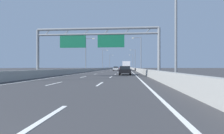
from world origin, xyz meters
TOP-DOWN VIEW (x-y plane):
  - ground_plane at (0.00, 100.00)m, footprint 260.00×260.00m
  - lane_dash_left_1 at (-1.80, 12.50)m, footprint 0.16×3.00m
  - lane_dash_left_2 at (-1.80, 21.50)m, footprint 0.16×3.00m
  - lane_dash_left_3 at (-1.80, 30.50)m, footprint 0.16×3.00m
  - lane_dash_left_4 at (-1.80, 39.50)m, footprint 0.16×3.00m
  - lane_dash_left_5 at (-1.80, 48.50)m, footprint 0.16×3.00m
  - lane_dash_left_6 at (-1.80, 57.50)m, footprint 0.16×3.00m
  - lane_dash_left_7 at (-1.80, 66.50)m, footprint 0.16×3.00m
  - lane_dash_left_8 at (-1.80, 75.50)m, footprint 0.16×3.00m
  - lane_dash_left_9 at (-1.80, 84.50)m, footprint 0.16×3.00m
  - lane_dash_left_10 at (-1.80, 93.50)m, footprint 0.16×3.00m
  - lane_dash_left_11 at (-1.80, 102.50)m, footprint 0.16×3.00m
  - lane_dash_left_12 at (-1.80, 111.50)m, footprint 0.16×3.00m
  - lane_dash_left_13 at (-1.80, 120.50)m, footprint 0.16×3.00m
  - lane_dash_left_14 at (-1.80, 129.50)m, footprint 0.16×3.00m
  - lane_dash_left_15 at (-1.80, 138.50)m, footprint 0.16×3.00m
  - lane_dash_left_16 at (-1.80, 147.50)m, footprint 0.16×3.00m
  - lane_dash_left_17 at (-1.80, 156.50)m, footprint 0.16×3.00m
  - lane_dash_right_0 at (1.80, 3.50)m, footprint 0.16×3.00m
  - lane_dash_right_1 at (1.80, 12.50)m, footprint 0.16×3.00m
  - lane_dash_right_2 at (1.80, 21.50)m, footprint 0.16×3.00m
  - lane_dash_right_3 at (1.80, 30.50)m, footprint 0.16×3.00m
  - lane_dash_right_4 at (1.80, 39.50)m, footprint 0.16×3.00m
  - lane_dash_right_5 at (1.80, 48.50)m, footprint 0.16×3.00m
  - lane_dash_right_6 at (1.80, 57.50)m, footprint 0.16×3.00m
  - lane_dash_right_7 at (1.80, 66.50)m, footprint 0.16×3.00m
  - lane_dash_right_8 at (1.80, 75.50)m, footprint 0.16×3.00m
  - lane_dash_right_9 at (1.80, 84.50)m, footprint 0.16×3.00m
  - lane_dash_right_10 at (1.80, 93.50)m, footprint 0.16×3.00m
  - lane_dash_right_11 at (1.80, 102.50)m, footprint 0.16×3.00m
  - lane_dash_right_12 at (1.80, 111.50)m, footprint 0.16×3.00m
  - lane_dash_right_13 at (1.80, 120.50)m, footprint 0.16×3.00m
  - lane_dash_right_14 at (1.80, 129.50)m, footprint 0.16×3.00m
  - lane_dash_right_15 at (1.80, 138.50)m, footprint 0.16×3.00m
  - lane_dash_right_16 at (1.80, 147.50)m, footprint 0.16×3.00m
  - lane_dash_right_17 at (1.80, 156.50)m, footprint 0.16×3.00m
  - edge_line_left at (-5.25, 88.00)m, footprint 0.16×176.00m
  - edge_line_right at (5.25, 88.00)m, footprint 0.16×176.00m
  - barrier_left at (-6.90, 110.00)m, footprint 0.45×220.00m
  - barrier_right at (6.90, 110.00)m, footprint 0.45×220.00m
  - sign_gantry at (-0.15, 21.09)m, footprint 16.00×0.36m
  - streetlamp_right_near at (7.47, 13.28)m, footprint 2.58×0.28m
  - streetlamp_left_mid at (-7.47, 46.95)m, footprint 2.58×0.28m
  - streetlamp_right_mid at (7.47, 46.95)m, footprint 2.58×0.28m
  - streetlamp_left_far at (-7.47, 80.62)m, footprint 2.58×0.28m
  - streetlamp_right_far at (7.47, 80.62)m, footprint 2.58×0.28m
  - streetlamp_left_distant at (-7.47, 114.29)m, footprint 2.58×0.28m
  - streetlamp_right_distant at (7.47, 114.29)m, footprint 2.58×0.28m
  - red_car at (0.11, 111.14)m, footprint 1.87×4.10m
  - blue_car at (3.76, 93.45)m, footprint 1.90×4.70m
  - silver_car at (-0.03, 60.04)m, footprint 1.71×4.37m
  - white_car at (3.58, 77.09)m, footprint 1.79×4.46m
  - black_car at (3.56, 28.31)m, footprint 1.89×4.68m
  - box_truck at (3.68, 56.68)m, footprint 2.42×7.88m

SIDE VIEW (x-z plane):
  - ground_plane at x=0.00m, z-range 0.00..0.00m
  - lane_dash_left_1 at x=-1.80m, z-range 0.00..0.01m
  - lane_dash_left_2 at x=-1.80m, z-range 0.00..0.01m
  - lane_dash_left_3 at x=-1.80m, z-range 0.00..0.01m
  - lane_dash_left_4 at x=-1.80m, z-range 0.00..0.01m
  - lane_dash_left_5 at x=-1.80m, z-range 0.00..0.01m
  - lane_dash_left_6 at x=-1.80m, z-range 0.00..0.01m
  - lane_dash_left_7 at x=-1.80m, z-range 0.00..0.01m
  - lane_dash_left_8 at x=-1.80m, z-range 0.00..0.01m
  - lane_dash_left_9 at x=-1.80m, z-range 0.00..0.01m
  - lane_dash_left_10 at x=-1.80m, z-range 0.00..0.01m
  - lane_dash_left_11 at x=-1.80m, z-range 0.00..0.01m
  - lane_dash_left_12 at x=-1.80m, z-range 0.00..0.01m
  - lane_dash_left_13 at x=-1.80m, z-range 0.00..0.01m
  - lane_dash_left_14 at x=-1.80m, z-range 0.00..0.01m
  - lane_dash_left_15 at x=-1.80m, z-range 0.00..0.01m
  - lane_dash_left_16 at x=-1.80m, z-range 0.00..0.01m
  - lane_dash_left_17 at x=-1.80m, z-range 0.00..0.01m
  - lane_dash_right_0 at x=1.80m, z-range 0.00..0.01m
  - lane_dash_right_1 at x=1.80m, z-range 0.00..0.01m
  - lane_dash_right_2 at x=1.80m, z-range 0.00..0.01m
  - lane_dash_right_3 at x=1.80m, z-range 0.00..0.01m
  - lane_dash_right_4 at x=1.80m, z-range 0.00..0.01m
  - lane_dash_right_5 at x=1.80m, z-range 0.00..0.01m
  - lane_dash_right_6 at x=1.80m, z-range 0.00..0.01m
  - lane_dash_right_7 at x=1.80m, z-range 0.00..0.01m
  - lane_dash_right_8 at x=1.80m, z-range 0.00..0.01m
  - lane_dash_right_9 at x=1.80m, z-range 0.00..0.01m
  - lane_dash_right_10 at x=1.80m, z-range 0.00..0.01m
  - lane_dash_right_11 at x=1.80m, z-range 0.00..0.01m
  - lane_dash_right_12 at x=1.80m, z-range 0.00..0.01m
  - lane_dash_right_13 at x=1.80m, z-range 0.00..0.01m
  - lane_dash_right_14 at x=1.80m, z-range 0.00..0.01m
  - lane_dash_right_15 at x=1.80m, z-range 0.00..0.01m
  - lane_dash_right_16 at x=1.80m, z-range 0.00..0.01m
  - lane_dash_right_17 at x=1.80m, z-range 0.00..0.01m
  - edge_line_left at x=-5.25m, z-range 0.00..0.01m
  - edge_line_right at x=5.25m, z-range 0.00..0.01m
  - barrier_left at x=-6.90m, z-range 0.00..0.95m
  - barrier_right at x=6.90m, z-range 0.00..0.95m
  - white_car at x=3.58m, z-range 0.02..1.44m
  - silver_car at x=-0.03m, z-range 0.02..1.48m
  - black_car at x=3.56m, z-range 0.02..1.48m
  - red_car at x=0.11m, z-range 0.02..1.48m
  - blue_car at x=3.76m, z-range 0.02..1.54m
  - box_truck at x=3.68m, z-range 0.12..3.23m
  - sign_gantry at x=-0.15m, z-range 1.62..7.98m
  - streetlamp_right_near at x=7.47m, z-range 0.65..10.15m
  - streetlamp_left_mid at x=-7.47m, z-range 0.65..10.15m
  - streetlamp_right_mid at x=7.47m, z-range 0.65..10.15m
  - streetlamp_left_far at x=-7.47m, z-range 0.65..10.15m
  - streetlamp_right_far at x=7.47m, z-range 0.65..10.15m
  - streetlamp_left_distant at x=-7.47m, z-range 0.65..10.15m
  - streetlamp_right_distant at x=7.47m, z-range 0.65..10.15m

